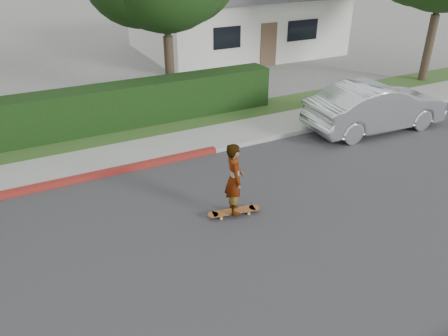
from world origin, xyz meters
The scene contains 10 objects.
ground centered at (0.00, 0.00, 0.00)m, with size 120.00×120.00×0.00m, color slate.
road centered at (0.00, 0.00, 0.01)m, with size 60.00×8.00×0.01m, color #2D2D30.
curb_far centered at (0.00, 4.10, 0.07)m, with size 60.00×0.20×0.15m, color #9E9E99.
sidewalk_far centered at (0.00, 5.00, 0.06)m, with size 60.00×1.60×0.12m, color gray.
planting_strip centered at (0.00, 6.60, 0.05)m, with size 60.00×1.60×0.10m, color #2D4C1E.
hedge centered at (-3.00, 7.20, 0.75)m, with size 15.00×1.00×1.50m, color black.
house centered at (8.00, 16.00, 2.10)m, with size 10.60×8.60×4.30m.
skateboard centered at (-0.09, 0.85, 0.11)m, with size 1.27×0.45×0.12m.
skateboarder centered at (-0.09, 0.85, 0.97)m, with size 0.61×0.40×1.68m, color white.
car_silver centered at (6.52, 3.32, 0.79)m, with size 1.67×4.79×1.58m, color silver.
Camera 1 is at (-4.11, -6.55, 5.63)m, focal length 35.00 mm.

